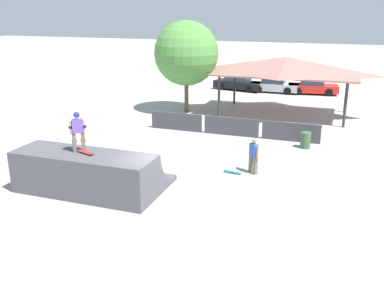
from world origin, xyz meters
name	(u,v)px	position (x,y,z in m)	size (l,w,h in m)	color
ground_plane	(166,196)	(0.00, 0.00, 0.00)	(160.00, 160.00, 0.00)	#A3A09B
quarter_pipe_ramp	(89,173)	(-3.09, -0.50, 0.74)	(5.70, 3.48, 1.67)	#4C4C51
skater_on_deck	(78,129)	(-3.37, -0.62, 2.58)	(0.63, 0.52, 1.58)	#6B6051
skateboard_on_deck	(86,152)	(-2.96, -0.79, 1.73)	(0.87, 0.46, 0.09)	green
bystander_walking	(254,154)	(2.69, 3.59, 0.90)	(0.55, 0.51, 1.61)	#6B6051
skateboard_on_ground	(232,172)	(1.82, 3.27, 0.06)	(0.83, 0.30, 0.09)	silver
barrier_fence	(231,126)	(0.27, 9.02, 0.52)	(9.95, 0.12, 1.05)	#3D3D42
pavilion_shelter	(286,66)	(2.36, 15.16, 3.34)	(9.41, 4.99, 3.93)	#2D2D33
tree_beside_pavilion	(186,53)	(-4.18, 13.65, 4.08)	(4.39, 4.39, 6.28)	brown
trash_bin	(306,140)	(4.53, 8.05, 0.42)	(0.52, 0.52, 0.85)	#385B3D
parked_car_black	(239,83)	(-2.74, 23.20, 0.60)	(4.60, 2.55, 1.27)	black
parked_car_silver	(274,85)	(0.46, 23.19, 0.60)	(4.10, 1.84, 1.27)	#A8AAAF
parked_car_red	(313,87)	(3.66, 23.51, 0.60)	(4.31, 2.26, 1.27)	red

